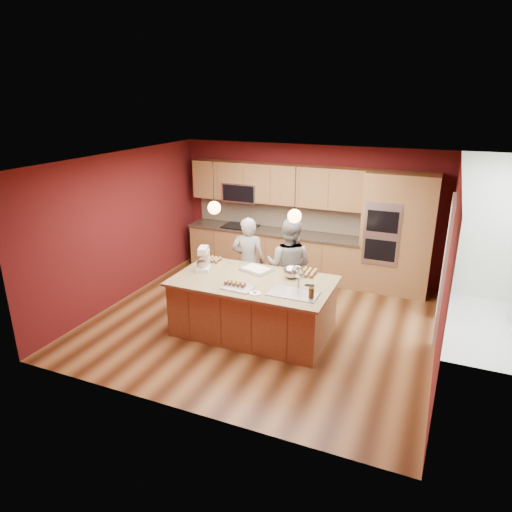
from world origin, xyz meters
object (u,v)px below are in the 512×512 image
at_px(island, 254,306).
at_px(mixing_bowl, 291,272).
at_px(stand_mixer, 203,260).
at_px(person_left, 248,262).
at_px(person_right, 289,266).

height_order(island, mixing_bowl, island).
distance_m(stand_mixer, mixing_bowl, 1.45).
bearing_deg(mixing_bowl, person_left, 148.19).
distance_m(person_left, stand_mixer, 1.00).
distance_m(island, mixing_bowl, 0.81).
bearing_deg(island, mixing_bowl, 31.97).
bearing_deg(person_right, stand_mixer, 35.50).
relative_size(island, stand_mixer, 6.34).
relative_size(island, person_left, 1.52).
height_order(person_left, person_right, person_right).
height_order(person_left, stand_mixer, person_left).
distance_m(person_left, mixing_bowl, 1.22).
relative_size(person_left, person_right, 0.97).
relative_size(person_left, mixing_bowl, 6.27).
relative_size(island, mixing_bowl, 9.53).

